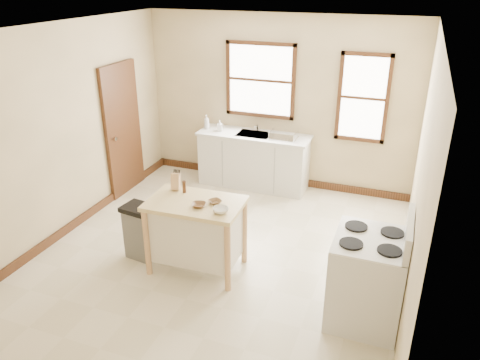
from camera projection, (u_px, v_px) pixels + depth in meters
name	position (u px, v px, depth m)	size (l,w,h in m)	color
floor	(220.00, 254.00, 6.07)	(5.00, 5.00, 0.00)	beige
ceiling	(215.00, 29.00, 4.93)	(5.00, 5.00, 0.00)	white
wall_back	(278.00, 103.00, 7.64)	(4.50, 0.04, 2.80)	#D5BC8C
wall_left	(62.00, 132.00, 6.23)	(0.04, 5.00, 2.80)	#D5BC8C
wall_right	(420.00, 181.00, 4.78)	(0.04, 5.00, 2.80)	#D5BC8C
window_main	(260.00, 80.00, 7.58)	(1.17, 0.06, 1.22)	black
window_side	(363.00, 98.00, 7.11)	(0.77, 0.06, 1.37)	black
door_left	(123.00, 130.00, 7.47)	(0.06, 0.90, 2.10)	black
baseboard_back	(275.00, 178.00, 8.16)	(4.50, 0.04, 0.12)	black
baseboard_left	(79.00, 221.00, 6.76)	(0.04, 5.00, 0.12)	black
sink_counter	(254.00, 160.00, 7.86)	(1.86, 0.62, 0.92)	beige
faucet	(258.00, 125.00, 7.79)	(0.03, 0.03, 0.22)	silver
soap_bottle_a	(207.00, 122.00, 7.89)	(0.09, 0.09, 0.24)	#B2B2B2
soap_bottle_b	(220.00, 126.00, 7.79)	(0.08, 0.08, 0.18)	#B2B2B2
dish_rack	(284.00, 135.00, 7.45)	(0.43, 0.32, 0.11)	silver
kitchen_island	(197.00, 235.00, 5.62)	(1.11, 0.71, 0.91)	#D1B97B
knife_block	(176.00, 182.00, 5.70)	(0.10, 0.10, 0.20)	tan
pepper_grinder	(184.00, 187.00, 5.63)	(0.04, 0.04, 0.15)	#3E2210
bowl_a	(199.00, 205.00, 5.32)	(0.16, 0.16, 0.04)	brown
bowl_b	(215.00, 202.00, 5.39)	(0.15, 0.15, 0.04)	brown
bowl_c	(221.00, 210.00, 5.18)	(0.18, 0.18, 0.06)	silver
trash_bin	(140.00, 231.00, 5.90)	(0.37, 0.31, 0.72)	#5C5C5A
gas_stove	(368.00, 268.00, 4.72)	(0.77, 0.78, 1.23)	silver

